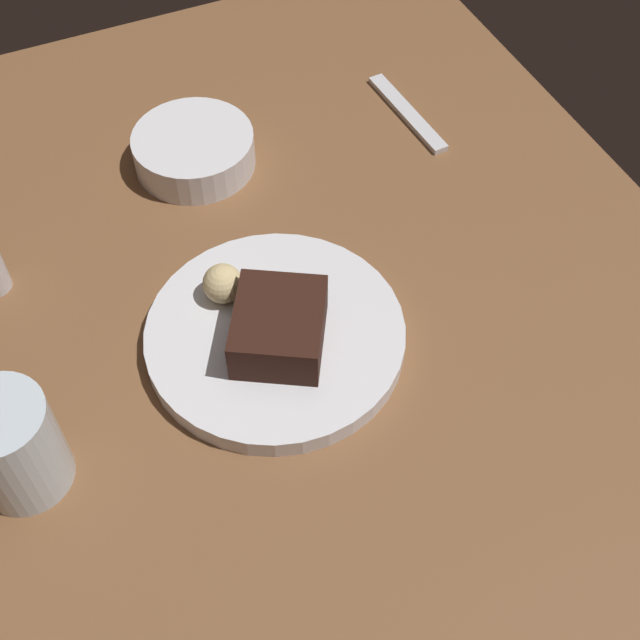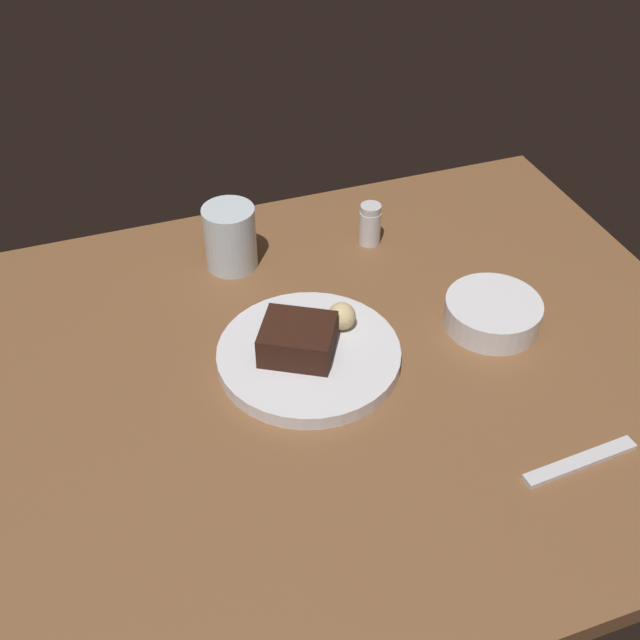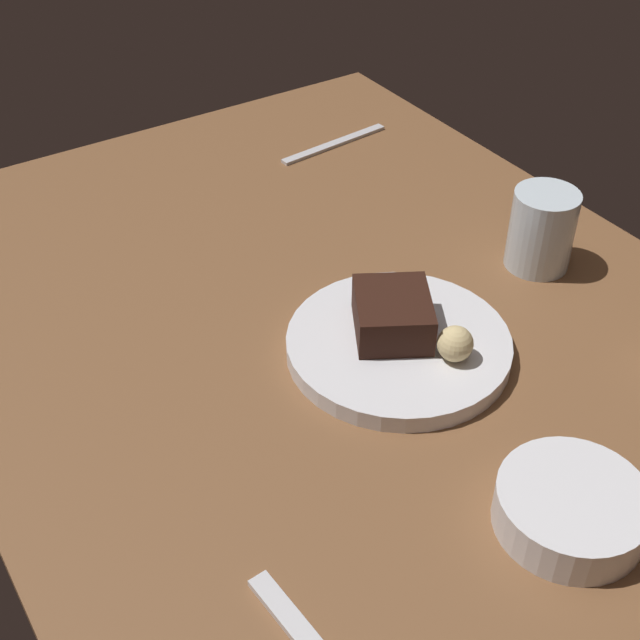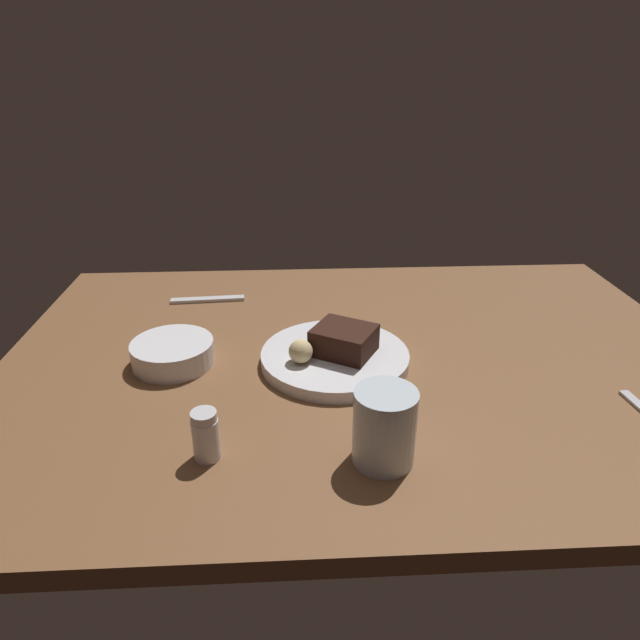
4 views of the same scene
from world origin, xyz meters
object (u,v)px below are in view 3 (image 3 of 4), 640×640
at_px(chocolate_cake_slice, 393,315).
at_px(butter_knife, 334,144).
at_px(bread_roll, 455,344).
at_px(dessert_plate, 398,345).
at_px(water_glass, 540,229).
at_px(side_bowl, 571,508).

height_order(chocolate_cake_slice, butter_knife, chocolate_cake_slice).
bearing_deg(butter_knife, bread_roll, 64.97).
relative_size(dessert_plate, water_glass, 2.45).
height_order(dessert_plate, chocolate_cake_slice, chocolate_cake_slice).
distance_m(dessert_plate, side_bowl, 0.27).
bearing_deg(dessert_plate, water_glass, -79.77).
relative_size(dessert_plate, butter_knife, 1.28).
xyz_separation_m(chocolate_cake_slice, butter_knife, (0.42, -0.21, -0.04)).
bearing_deg(bread_roll, dessert_plate, 26.92).
xyz_separation_m(dessert_plate, bread_roll, (-0.06, -0.03, 0.03)).
bearing_deg(chocolate_cake_slice, water_glass, -83.04).
height_order(bread_roll, butter_knife, bread_roll).
bearing_deg(chocolate_cake_slice, butter_knife, -26.10).
height_order(water_glass, butter_knife, water_glass).
xyz_separation_m(dessert_plate, chocolate_cake_slice, (0.01, -0.00, 0.03)).
distance_m(chocolate_cake_slice, bread_roll, 0.08).
height_order(dessert_plate, side_bowl, side_bowl).
bearing_deg(butter_knife, chocolate_cake_slice, 58.82).
height_order(side_bowl, butter_knife, side_bowl).
distance_m(chocolate_cake_slice, butter_knife, 0.47).
bearing_deg(water_glass, side_bowl, 140.30).
distance_m(water_glass, butter_knife, 0.40).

